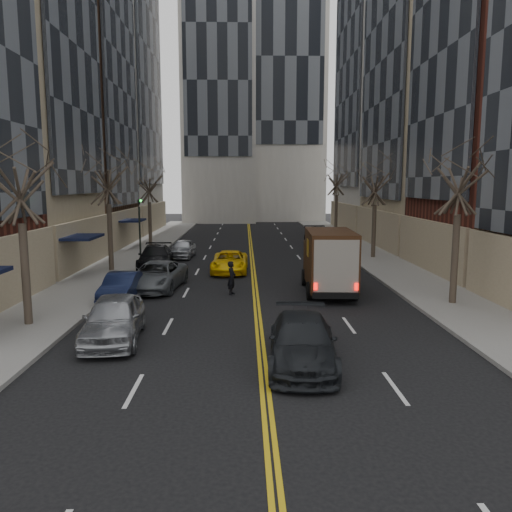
{
  "coord_description": "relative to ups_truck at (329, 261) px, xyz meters",
  "views": [
    {
      "loc": [
        -0.54,
        -10.67,
        5.46
      ],
      "look_at": [
        -0.02,
        11.62,
        2.2
      ],
      "focal_mm": 35.0,
      "sensor_mm": 36.0,
      "label": 1
    }
  ],
  "objects": [
    {
      "name": "ground",
      "position": [
        -3.66,
        -13.77,
        -1.6
      ],
      "size": [
        160.0,
        160.0,
        0.0
      ],
      "primitive_type": "plane",
      "color": "black",
      "rests_on": "ground"
    },
    {
      "name": "sidewalk_left",
      "position": [
        -12.66,
        13.23,
        -1.52
      ],
      "size": [
        4.0,
        66.0,
        0.15
      ],
      "primitive_type": "cube",
      "color": "slate",
      "rests_on": "ground"
    },
    {
      "name": "sidewalk_right",
      "position": [
        5.34,
        13.23,
        -1.52
      ],
      "size": [
        4.0,
        66.0,
        0.15
      ],
      "primitive_type": "cube",
      "color": "slate",
      "rests_on": "ground"
    },
    {
      "name": "streetwall_left",
      "position": [
        -19.96,
        17.13,
        13.96
      ],
      "size": [
        14.0,
        49.5,
        36.0
      ],
      "color": "#562319",
      "rests_on": "ground"
    },
    {
      "name": "streetwall_right",
      "position": [
        12.73,
        18.43,
        13.5
      ],
      "size": [
        12.26,
        49.0,
        34.0
      ],
      "color": "#4C301E",
      "rests_on": "ground"
    },
    {
      "name": "tower_far_a",
      "position": [
        -7.66,
        48.23,
        28.4
      ],
      "size": [
        10.0,
        10.0,
        60.0
      ],
      "primitive_type": "cube",
      "color": "#B7B2A8",
      "rests_on": "ground"
    },
    {
      "name": "tree_lf_near",
      "position": [
        -12.46,
        -5.77,
        4.64
      ],
      "size": [
        3.2,
        3.2,
        8.41
      ],
      "color": "#382D23",
      "rests_on": "sidewalk_left"
    },
    {
      "name": "tree_lf_mid",
      "position": [
        -12.46,
        6.23,
        5.0
      ],
      "size": [
        3.2,
        3.2,
        8.91
      ],
      "color": "#382D23",
      "rests_on": "sidewalk_left"
    },
    {
      "name": "tree_lf_far",
      "position": [
        -12.46,
        19.23,
        4.43
      ],
      "size": [
        3.2,
        3.2,
        8.12
      ],
      "color": "#382D23",
      "rests_on": "sidewalk_left"
    },
    {
      "name": "tree_rt_near",
      "position": [
        5.14,
        -2.77,
        4.86
      ],
      "size": [
        3.2,
        3.2,
        8.71
      ],
      "color": "#382D23",
      "rests_on": "sidewalk_right"
    },
    {
      "name": "tree_rt_mid",
      "position": [
        5.14,
        11.23,
        4.57
      ],
      "size": [
        3.2,
        3.2,
        8.32
      ],
      "color": "#382D23",
      "rests_on": "sidewalk_right"
    },
    {
      "name": "tree_rt_far",
      "position": [
        5.14,
        26.23,
        5.14
      ],
      "size": [
        3.2,
        3.2,
        9.11
      ],
      "color": "#382D23",
      "rests_on": "sidewalk_right"
    },
    {
      "name": "traffic_signal",
      "position": [
        -11.05,
        8.23,
        1.22
      ],
      "size": [
        0.29,
        0.26,
        4.7
      ],
      "color": "black",
      "rests_on": "sidewalk_left"
    },
    {
      "name": "ups_truck",
      "position": [
        0.0,
        0.0,
        0.0
      ],
      "size": [
        2.6,
        5.9,
        3.17
      ],
      "rotation": [
        0.0,
        0.0,
        -0.05
      ],
      "color": "black",
      "rests_on": "ground"
    },
    {
      "name": "observer_sedan",
      "position": [
        -2.46,
        -9.93,
        -0.88
      ],
      "size": [
        2.38,
        5.06,
        1.43
      ],
      "rotation": [
        0.0,
        0.0,
        -0.08
      ],
      "color": "black",
      "rests_on": "ground"
    },
    {
      "name": "taxi",
      "position": [
        -5.13,
        6.03,
        -0.95
      ],
      "size": [
        2.26,
        4.72,
        1.3
      ],
      "primitive_type": "imported",
      "rotation": [
        0.0,
        0.0,
        -0.02
      ],
      "color": "yellow",
      "rests_on": "ground"
    },
    {
      "name": "pedestrian",
      "position": [
        -4.84,
        -0.25,
        -0.77
      ],
      "size": [
        0.53,
        0.68,
        1.66
      ],
      "primitive_type": "imported",
      "rotation": [
        0.0,
        0.0,
        1.34
      ],
      "color": "black",
      "rests_on": "ground"
    },
    {
      "name": "parked_lf_a",
      "position": [
        -8.76,
        -7.49,
        -0.8
      ],
      "size": [
        2.31,
        4.83,
        1.59
      ],
      "primitive_type": "imported",
      "rotation": [
        0.0,
        0.0,
        0.09
      ],
      "color": "#9EA1A5",
      "rests_on": "ground"
    },
    {
      "name": "parked_lf_b",
      "position": [
        -9.96,
        -1.43,
        -0.95
      ],
      "size": [
        1.44,
        3.97,
        1.3
      ],
      "primitive_type": "imported",
      "rotation": [
        0.0,
        0.0,
        -0.02
      ],
      "color": "#101733",
      "rests_on": "ground"
    },
    {
      "name": "parked_lf_c",
      "position": [
        -8.76,
        1.05,
        -0.89
      ],
      "size": [
        2.92,
        5.35,
        1.42
      ],
      "primitive_type": "imported",
      "rotation": [
        0.0,
        0.0,
        -0.11
      ],
      "color": "#55595D",
      "rests_on": "ground"
    },
    {
      "name": "parked_lf_d",
      "position": [
        -9.96,
        7.57,
        -0.86
      ],
      "size": [
        2.44,
        5.21,
        1.47
      ],
      "primitive_type": "imported",
      "rotation": [
        0.0,
        0.0,
        0.08
      ],
      "color": "black",
      "rests_on": "ground"
    },
    {
      "name": "parked_lf_e",
      "position": [
        -8.76,
        12.27,
        -0.93
      ],
      "size": [
        1.85,
        4.05,
        1.35
      ],
      "primitive_type": "imported",
      "rotation": [
        0.0,
        0.0,
        -0.07
      ],
      "color": "#B3B6BB",
      "rests_on": "ground"
    },
    {
      "name": "parked_rt_a",
      "position": [
        1.44,
        8.32,
        -0.85
      ],
      "size": [
        1.66,
        4.56,
        1.49
      ],
      "primitive_type": "imported",
      "rotation": [
        0.0,
        0.0,
        0.02
      ],
      "color": "#4F5357",
      "rests_on": "ground"
    },
    {
      "name": "parked_rt_b",
      "position": [
        2.64,
        15.25,
        -0.91
      ],
      "size": [
        2.62,
        5.1,
        1.38
      ],
      "primitive_type": "imported",
      "rotation": [
        0.0,
        0.0,
        -0.07
      ],
      "color": "#989A9F",
      "rests_on": "ground"
    },
    {
      "name": "parked_rt_c",
      "position": [
        2.64,
        19.42,
        -0.79
      ],
      "size": [
        2.86,
        5.77,
        1.61
      ],
      "primitive_type": "imported",
      "rotation": [
        0.0,
        0.0,
        0.11
      ],
      "color": "black",
      "rests_on": "ground"
    }
  ]
}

